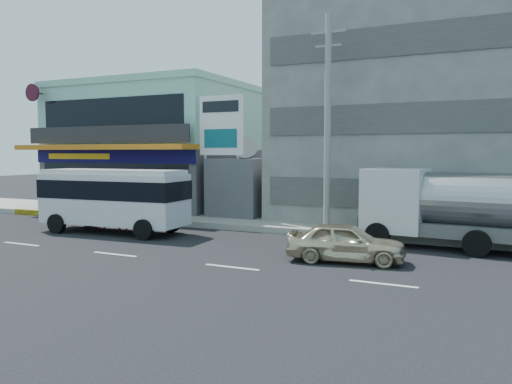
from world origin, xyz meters
TOP-DOWN VIEW (x-y plane):
  - ground at (0.00, 0.00)m, footprint 120.00×120.00m
  - sidewalk at (5.00, 9.50)m, footprint 70.00×5.00m
  - shop_building at (-8.00, 13.95)m, footprint 12.40×11.70m
  - concrete_building at (10.00, 15.00)m, footprint 16.00×12.00m
  - gap_structure at (0.00, 12.00)m, footprint 3.00×6.00m
  - satellite_dish at (0.00, 11.00)m, footprint 1.50×1.50m
  - billboard at (-0.50, 9.20)m, footprint 2.60×0.18m
  - utility_pole_near at (6.00, 7.40)m, footprint 1.60×0.30m
  - minibus at (-3.48, 3.98)m, footprint 7.34×2.85m
  - sedan at (8.22, 2.45)m, footprint 4.31×2.29m
  - tanker_truck at (11.66, 6.54)m, footprint 8.24×3.31m
  - motorcycle_rider at (-4.00, 4.40)m, footprint 1.93×1.05m

SIDE VIEW (x-z plane):
  - ground at x=0.00m, z-range 0.00..0.00m
  - sidewalk at x=5.00m, z-range 0.00..0.30m
  - sedan at x=8.22m, z-range 0.00..1.40m
  - motorcycle_rider at x=-4.00m, z-range -0.40..1.95m
  - tanker_truck at x=11.66m, z-range 0.12..3.28m
  - gap_structure at x=0.00m, z-range 0.00..3.50m
  - minibus at x=-3.48m, z-range 0.29..3.32m
  - satellite_dish at x=0.00m, z-range 3.50..3.65m
  - shop_building at x=-8.00m, z-range 0.00..8.00m
  - billboard at x=-0.50m, z-range 1.48..8.38m
  - utility_pole_near at x=6.00m, z-range 0.15..10.15m
  - concrete_building at x=10.00m, z-range 0.00..14.00m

